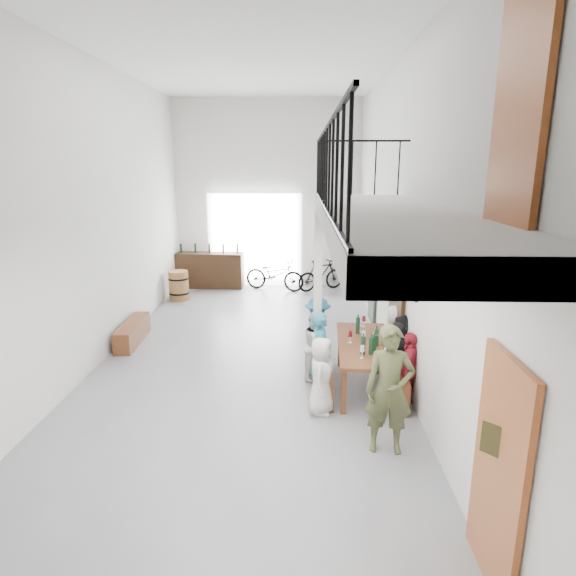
{
  "coord_description": "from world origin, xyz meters",
  "views": [
    {
      "loc": [
        1.01,
        -8.52,
        3.59
      ],
      "look_at": [
        0.79,
        -0.5,
        1.55
      ],
      "focal_mm": 30.0,
      "sensor_mm": 36.0,
      "label": 1
    }
  ],
  "objects_px": {
    "serving_counter": "(210,270)",
    "bicycle_near": "(275,275)",
    "tasting_table": "(364,348)",
    "side_bench": "(133,332)",
    "host_standing": "(389,390)",
    "oak_barrel": "(179,285)",
    "bench_inner": "(322,372)"
  },
  "relations": [
    {
      "from": "serving_counter",
      "to": "bicycle_near",
      "type": "relative_size",
      "value": 1.11
    },
    {
      "from": "tasting_table",
      "to": "side_bench",
      "type": "relative_size",
      "value": 1.38
    },
    {
      "from": "host_standing",
      "to": "side_bench",
      "type": "bearing_deg",
      "value": 145.03
    },
    {
      "from": "serving_counter",
      "to": "host_standing",
      "type": "height_order",
      "value": "host_standing"
    },
    {
      "from": "host_standing",
      "to": "serving_counter",
      "type": "bearing_deg",
      "value": 118.83
    },
    {
      "from": "oak_barrel",
      "to": "bicycle_near",
      "type": "height_order",
      "value": "bicycle_near"
    },
    {
      "from": "serving_counter",
      "to": "bicycle_near",
      "type": "distance_m",
      "value": 2.01
    },
    {
      "from": "tasting_table",
      "to": "host_standing",
      "type": "bearing_deg",
      "value": -84.69
    },
    {
      "from": "tasting_table",
      "to": "serving_counter",
      "type": "height_order",
      "value": "serving_counter"
    },
    {
      "from": "oak_barrel",
      "to": "serving_counter",
      "type": "relative_size",
      "value": 0.4
    },
    {
      "from": "oak_barrel",
      "to": "host_standing",
      "type": "height_order",
      "value": "host_standing"
    },
    {
      "from": "bicycle_near",
      "to": "oak_barrel",
      "type": "bearing_deg",
      "value": 131.29
    },
    {
      "from": "serving_counter",
      "to": "bicycle_near",
      "type": "xyz_separation_m",
      "value": [
        1.98,
        -0.32,
        -0.05
      ]
    },
    {
      "from": "serving_counter",
      "to": "host_standing",
      "type": "relative_size",
      "value": 1.19
    },
    {
      "from": "oak_barrel",
      "to": "serving_counter",
      "type": "xyz_separation_m",
      "value": [
        0.6,
        1.45,
        0.12
      ]
    },
    {
      "from": "bench_inner",
      "to": "serving_counter",
      "type": "bearing_deg",
      "value": 115.72
    },
    {
      "from": "bench_inner",
      "to": "side_bench",
      "type": "bearing_deg",
      "value": 154.36
    },
    {
      "from": "side_bench",
      "to": "bench_inner",
      "type": "bearing_deg",
      "value": -26.32
    },
    {
      "from": "bench_inner",
      "to": "bicycle_near",
      "type": "relative_size",
      "value": 1.07
    },
    {
      "from": "tasting_table",
      "to": "bench_inner",
      "type": "bearing_deg",
      "value": 174.94
    },
    {
      "from": "side_bench",
      "to": "oak_barrel",
      "type": "relative_size",
      "value": 1.91
    },
    {
      "from": "side_bench",
      "to": "oak_barrel",
      "type": "height_order",
      "value": "oak_barrel"
    },
    {
      "from": "tasting_table",
      "to": "host_standing",
      "type": "height_order",
      "value": "host_standing"
    },
    {
      "from": "side_bench",
      "to": "oak_barrel",
      "type": "xyz_separation_m",
      "value": [
        0.15,
        3.32,
        0.19
      ]
    },
    {
      "from": "host_standing",
      "to": "bicycle_near",
      "type": "distance_m",
      "value": 8.48
    },
    {
      "from": "serving_counter",
      "to": "host_standing",
      "type": "bearing_deg",
      "value": -63.82
    },
    {
      "from": "oak_barrel",
      "to": "serving_counter",
      "type": "distance_m",
      "value": 1.57
    },
    {
      "from": "tasting_table",
      "to": "oak_barrel",
      "type": "distance_m",
      "value": 6.91
    },
    {
      "from": "bench_inner",
      "to": "bicycle_near",
      "type": "distance_m",
      "value": 6.47
    },
    {
      "from": "side_bench",
      "to": "bicycle_near",
      "type": "distance_m",
      "value": 5.23
    },
    {
      "from": "side_bench",
      "to": "serving_counter",
      "type": "height_order",
      "value": "serving_counter"
    },
    {
      "from": "bench_inner",
      "to": "host_standing",
      "type": "distance_m",
      "value": 2.14
    }
  ]
}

